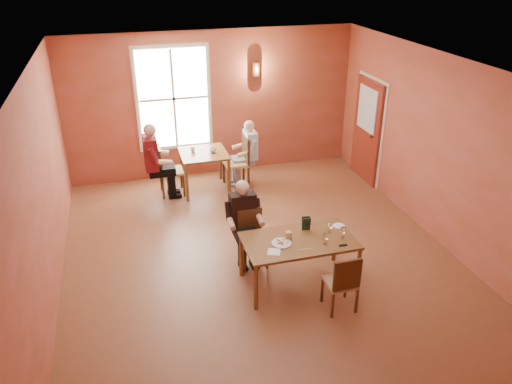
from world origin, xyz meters
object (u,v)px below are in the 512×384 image
object	(u,v)px
chair_diner_maroon	(171,170)
chair_diner_main	(253,239)
chair_empty	(340,281)
second_table	(204,171)
main_table	(298,261)
diner_white	(237,156)
diner_maroon	(169,159)
diner_main	(253,229)
chair_diner_white	(236,162)

from	to	relation	value
chair_diner_maroon	chair_diner_main	bearing A→B (deg)	17.42
chair_empty	second_table	size ratio (longest dim) A/B	0.96
chair_diner_main	chair_empty	distance (m)	1.57
second_table	main_table	bearing A→B (deg)	-78.06
second_table	diner_white	bearing A→B (deg)	0.00
chair_diner_main	diner_maroon	size ratio (longest dim) A/B	0.60
second_table	diner_maroon	size ratio (longest dim) A/B	0.62
chair_diner_main	second_table	world-z (taller)	chair_diner_main
diner_main	chair_empty	bearing A→B (deg)	123.27
chair_diner_maroon	main_table	bearing A→B (deg)	21.77
diner_main	chair_diner_main	bearing A→B (deg)	-90.00
diner_main	chair_empty	size ratio (longest dim) A/B	1.47
chair_diner_white	diner_white	distance (m)	0.13
second_table	chair_diner_maroon	size ratio (longest dim) A/B	0.90
main_table	diner_white	xyz separation A→B (m)	(-0.05, 3.46, 0.28)
chair_diner_white	chair_diner_main	bearing A→B (deg)	171.53
main_table	second_table	distance (m)	3.54
chair_diner_maroon	diner_maroon	distance (m)	0.23
diner_maroon	main_table	bearing A→B (deg)	22.19
second_table	chair_diner_main	bearing A→B (deg)	-85.29
chair_empty	diner_maroon	size ratio (longest dim) A/B	0.59
chair_empty	diner_white	distance (m)	4.16
diner_main	diner_maroon	bearing A→B (deg)	-72.21
chair_empty	chair_diner_white	bearing A→B (deg)	96.02
second_table	diner_maroon	xyz separation A→B (m)	(-0.68, 0.00, 0.33)
diner_main	second_table	size ratio (longest dim) A/B	1.41
main_table	chair_diner_white	bearing A→B (deg)	91.35
main_table	diner_white	size ratio (longest dim) A/B	1.21
second_table	diner_main	bearing A→B (deg)	-85.34
diner_white	diner_main	bearing A→B (deg)	171.02
second_table	chair_diner_maroon	distance (m)	0.66
main_table	chair_diner_main	bearing A→B (deg)	127.57
second_table	diner_maroon	bearing A→B (deg)	180.00
main_table	chair_diner_main	distance (m)	0.82
main_table	chair_diner_maroon	bearing A→B (deg)	111.77
second_table	diner_maroon	distance (m)	0.76
chair_diner_white	diner_maroon	distance (m)	1.35
chair_empty	chair_diner_white	distance (m)	4.16
diner_main	chair_diner_white	world-z (taller)	diner_main
chair_diner_main	diner_main	bearing A→B (deg)	90.00
chair_diner_main	second_table	bearing A→B (deg)	-85.29
chair_diner_main	chair_empty	xyz separation A→B (m)	(0.85, -1.32, -0.00)
main_table	chair_diner_main	world-z (taller)	chair_diner_main
chair_empty	main_table	bearing A→B (deg)	117.44
diner_maroon	chair_diner_maroon	bearing A→B (deg)	90.00
chair_diner_white	diner_white	xyz separation A→B (m)	(0.03, 0.00, 0.12)
diner_main	second_table	xyz separation A→B (m)	(-0.23, 2.84, -0.24)
second_table	chair_diner_white	bearing A→B (deg)	0.00
main_table	diner_maroon	distance (m)	3.75
diner_maroon	chair_diner_main	bearing A→B (deg)	17.97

